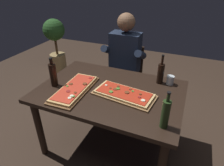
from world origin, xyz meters
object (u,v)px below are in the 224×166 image
oil_bottle_amber (53,74)px  vinegar_bottle_green (161,73)px  dining_table (110,98)px  wine_bottle_dark (165,114)px  diner_chair (126,74)px  pizza_rectangular_front (124,94)px  seated_diner (124,60)px  pizza_rectangular_left (74,89)px  tumbler_near_camera (170,80)px  potted_plant_corner (56,42)px

oil_bottle_amber → vinegar_bottle_green: size_ratio=0.97×
dining_table → wine_bottle_dark: (0.57, -0.32, 0.22)m
dining_table → diner_chair: size_ratio=1.61×
dining_table → pizza_rectangular_front: size_ratio=2.32×
dining_table → pizza_rectangular_front: pizza_rectangular_front is taller
vinegar_bottle_green → seated_diner: bearing=143.2°
pizza_rectangular_front → pizza_rectangular_left: (-0.47, -0.10, -0.00)m
pizza_rectangular_left → tumbler_near_camera: size_ratio=6.70×
pizza_rectangular_left → potted_plant_corner: bearing=132.6°
pizza_rectangular_front → seated_diner: 0.83m
potted_plant_corner → wine_bottle_dark: bearing=-36.4°
vinegar_bottle_green → pizza_rectangular_left: bearing=-146.7°
pizza_rectangular_front → diner_chair: bearing=107.5°
vinegar_bottle_green → pizza_rectangular_front: bearing=-124.3°
seated_diner → pizza_rectangular_left: bearing=-102.0°
oil_bottle_amber → seated_diner: 0.98m
pizza_rectangular_front → vinegar_bottle_green: 0.47m
oil_bottle_amber → vinegar_bottle_green: vinegar_bottle_green is taller
pizza_rectangular_left → diner_chair: 1.06m
tumbler_near_camera → potted_plant_corner: size_ratio=0.09×
oil_bottle_amber → diner_chair: size_ratio=0.35×
vinegar_bottle_green → potted_plant_corner: 2.37m
vinegar_bottle_green → diner_chair: vinegar_bottle_green is taller
dining_table → pizza_rectangular_left: (-0.31, -0.15, 0.12)m
dining_table → pizza_rectangular_front: (0.16, -0.05, 0.12)m
pizza_rectangular_left → tumbler_near_camera: bearing=30.6°
pizza_rectangular_front → wine_bottle_dark: bearing=-33.6°
vinegar_bottle_green → tumbler_near_camera: vinegar_bottle_green is taller
diner_chair → pizza_rectangular_front: bearing=-72.5°
pizza_rectangular_front → potted_plant_corner: (-1.86, 1.40, -0.16)m
seated_diner → dining_table: bearing=-80.6°
dining_table → seated_diner: 0.75m
seated_diner → potted_plant_corner: bearing=158.5°
potted_plant_corner → seated_diner: bearing=-21.5°
pizza_rectangular_left → seated_diner: seated_diner is taller
tumbler_near_camera → seated_diner: bearing=148.6°
diner_chair → potted_plant_corner: bearing=162.4°
tumbler_near_camera → dining_table: bearing=-146.7°
pizza_rectangular_front → diner_chair: 0.99m
pizza_rectangular_left → diner_chair: bearing=79.4°
diner_chair → seated_diner: bearing=-90.0°
diner_chair → vinegar_bottle_green: bearing=-44.1°
potted_plant_corner → tumbler_near_camera: bearing=-24.5°
diner_chair → seated_diner: (0.00, -0.12, 0.26)m
wine_bottle_dark → seated_diner: 1.27m
oil_bottle_amber → tumbler_near_camera: size_ratio=3.30×
pizza_rectangular_front → oil_bottle_amber: oil_bottle_amber is taller
pizza_rectangular_front → potted_plant_corner: 2.33m
dining_table → wine_bottle_dark: size_ratio=4.58×
vinegar_bottle_green → diner_chair: (-0.54, 0.53, -0.37)m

